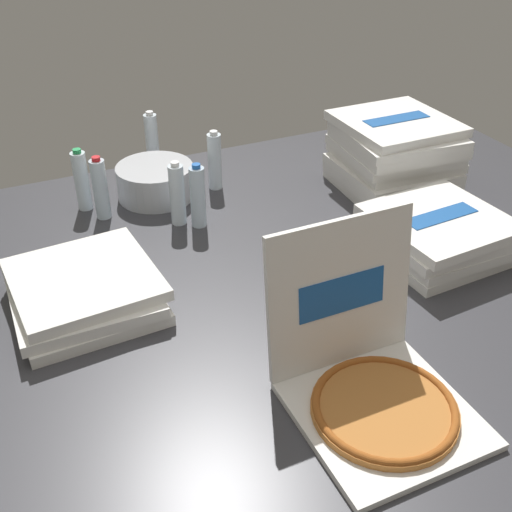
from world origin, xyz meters
The scene contains 12 objects.
ground_plane centered at (0.00, 0.00, -0.01)m, with size 3.20×2.40×0.02m, color #38383D.
open_pizza_box centered at (0.10, -0.44, 0.08)m, with size 0.41×0.47×0.43m.
pizza_stack_left_mid centered at (-0.47, 0.26, 0.05)m, with size 0.44×0.46×0.11m.
pizza_stack_left_near centered at (0.85, 0.54, 0.15)m, with size 0.46×0.47×0.29m.
pizza_stack_center_far centered at (0.70, 0.06, 0.07)m, with size 0.44×0.45×0.15m.
ice_bucket centered at (-0.06, 0.87, 0.07)m, with size 0.30×0.30×0.13m, color #B7BABF.
water_bottle_0 centered at (0.02, 0.58, 0.12)m, with size 0.06×0.06×0.25m.
water_bottle_1 centered at (0.19, 0.84, 0.12)m, with size 0.06×0.06×0.25m.
water_bottle_2 centered at (0.02, 1.16, 0.12)m, with size 0.06×0.06×0.25m.
water_bottle_3 centered at (-0.34, 0.89, 0.12)m, with size 0.06×0.06×0.25m.
water_bottle_4 centered at (-0.29, 0.79, 0.12)m, with size 0.06×0.06×0.25m.
water_bottle_5 centered at (-0.04, 0.63, 0.12)m, with size 0.06×0.06×0.25m.
Camera 1 is at (-0.65, -1.36, 1.19)m, focal length 44.36 mm.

